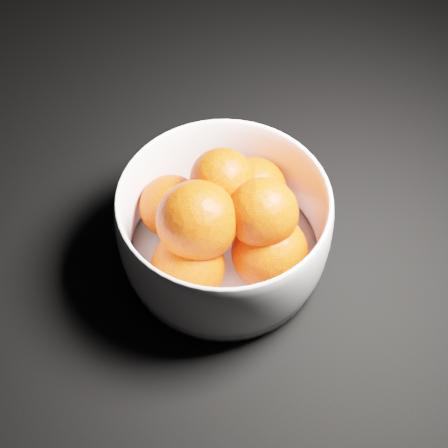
{
  "coord_description": "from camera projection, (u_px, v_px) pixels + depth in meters",
  "views": [
    {
      "loc": [
        -0.24,
        -0.4,
        0.57
      ],
      "look_at": [
        -0.25,
        -0.03,
        0.06
      ],
      "focal_mm": 50.0,
      "sensor_mm": 36.0,
      "label": 1
    }
  ],
  "objects": [
    {
      "name": "orange_pile",
      "position": [
        224.0,
        221.0,
        0.62
      ],
      "size": [
        0.18,
        0.17,
        0.12
      ],
      "color": "red",
      "rests_on": "bowl"
    },
    {
      "name": "bowl",
      "position": [
        224.0,
        227.0,
        0.64
      ],
      "size": [
        0.22,
        0.22,
        0.11
      ],
      "rotation": [
        0.0,
        0.0,
        -0.22
      ],
      "color": "white",
      "rests_on": "ground"
    }
  ]
}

